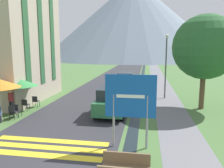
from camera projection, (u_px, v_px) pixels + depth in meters
ground_plane at (130, 86)px, 25.26m from camera, size 160.00×160.00×0.00m
road at (119, 76)px, 35.40m from camera, size 6.40×60.00×0.01m
footpath at (158, 76)px, 34.45m from camera, size 2.20×60.00×0.01m
drainage_channel at (142, 76)px, 34.82m from camera, size 0.60×60.00×0.00m
crosswalk_marking at (45, 147)px, 9.63m from camera, size 5.44×1.84×0.01m
mountain_distant at (133, 20)px, 93.17m from camera, size 77.04×77.04×33.13m
hotel_building at (10, 25)px, 17.92m from camera, size 5.85×8.46×11.58m
road_sign at (130, 101)px, 9.30m from camera, size 2.18×0.11×3.24m
parked_car_near at (112, 101)px, 14.43m from camera, size 1.93×4.04×1.82m
parked_car_far at (126, 81)px, 23.31m from camera, size 1.95×4.01×1.82m
cafe_chair_far_left at (36, 101)px, 16.15m from camera, size 0.40×0.40×0.85m
cafe_chair_middle at (25, 104)px, 15.14m from camera, size 0.40×0.40×0.85m
cafe_chair_near_right at (16, 109)px, 13.82m from camera, size 0.40×0.40×0.85m
cafe_chair_near_left at (13, 111)px, 13.40m from camera, size 0.40×0.40×0.85m
cafe_umbrella_middle_green at (21, 83)px, 15.12m from camera, size 2.28×2.28×2.21m
person_standing_terrace at (11, 100)px, 14.26m from camera, size 0.32×0.32×1.67m
streetlamp at (166, 61)px, 18.72m from camera, size 0.28×0.28×5.51m
tree_by_path at (205, 47)px, 15.18m from camera, size 4.51×4.51×6.68m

